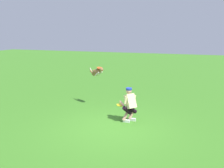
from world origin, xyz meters
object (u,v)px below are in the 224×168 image
dog (97,72)px  person (130,104)px  frisbee_held (120,105)px  frisbee_flying (100,68)px

dog → person: bearing=-9.7°
frisbee_held → frisbee_flying: bearing=-46.7°
person → frisbee_held: bearing=38.4°
frisbee_flying → dog: bearing=-20.4°
dog → frisbee_held: size_ratio=3.63×
person → dog: size_ratio=1.45×
person → dog: bearing=0.5°
frisbee_held → dog: bearing=-44.7°
frisbee_flying → frisbee_held: (-1.40, 1.49, -1.14)m
dog → frisbee_held: bearing=-15.8°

